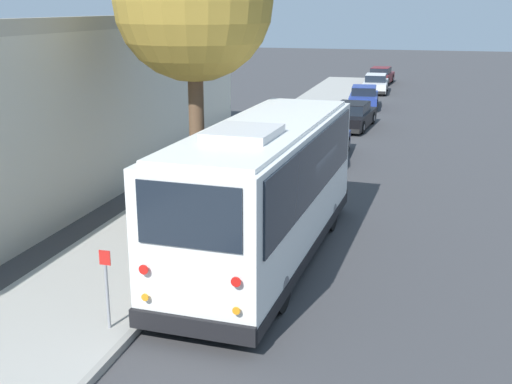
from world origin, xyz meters
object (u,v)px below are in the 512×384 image
object	(u,v)px
sign_post_far	(138,260)
parked_sedan_maroon	(381,76)
parked_sedan_black	(352,116)
parked_sedan_white	(376,84)
parked_sedan_navy	(325,143)
shuttle_bus	(265,185)
parked_sedan_blue	(364,98)
sign_post_near	(107,288)

from	to	relation	value
sign_post_far	parked_sedan_maroon	bearing A→B (deg)	-2.13
parked_sedan_black	parked_sedan_white	bearing A→B (deg)	4.94
parked_sedan_navy	parked_sedan_black	world-z (taller)	parked_sedan_navy
parked_sedan_black	parked_sedan_white	xyz separation A→B (m)	(14.34, 0.09, 0.02)
shuttle_bus	sign_post_far	world-z (taller)	shuttle_bus
parked_sedan_black	parked_sedan_blue	xyz separation A→B (m)	(7.05, 0.16, 0.01)
shuttle_bus	sign_post_far	bearing A→B (deg)	150.37
parked_sedan_black	sign_post_far	distance (m)	21.41
parked_sedan_black	parked_sedan_maroon	size ratio (longest dim) A/B	1.11
parked_sedan_white	shuttle_bus	bearing A→B (deg)	178.54
shuttle_bus	sign_post_near	distance (m)	4.85
parked_sedan_navy	parked_sedan_black	xyz separation A→B (m)	(6.98, -0.25, -0.00)
sign_post_near	parked_sedan_white	bearing A→B (deg)	-2.55
parked_sedan_maroon	sign_post_near	world-z (taller)	sign_post_near
parked_sedan_maroon	parked_sedan_white	bearing A→B (deg)	-174.66
shuttle_bus	sign_post_near	world-z (taller)	shuttle_bus
shuttle_bus	parked_sedan_maroon	size ratio (longest dim) A/B	2.14
parked_sedan_navy	parked_sedan_blue	xyz separation A→B (m)	(14.02, -0.09, 0.01)
sign_post_near	parked_sedan_maroon	bearing A→B (deg)	-2.06
shuttle_bus	parked_sedan_white	bearing A→B (deg)	2.87
parked_sedan_black	sign_post_near	xyz separation A→B (m)	(-22.68, 1.74, 0.35)
parked_sedan_navy	parked_sedan_white	distance (m)	21.31
parked_sedan_navy	parked_sedan_blue	bearing A→B (deg)	-1.95
parked_sedan_white	sign_post_near	world-z (taller)	sign_post_near
parked_sedan_black	sign_post_near	bearing A→B (deg)	-179.79
parked_sedan_blue	parked_sedan_black	bearing A→B (deg)	177.20
parked_sedan_black	parked_sedan_white	world-z (taller)	parked_sedan_white
shuttle_bus	sign_post_near	size ratio (longest dim) A/B	5.95
parked_sedan_blue	parked_sedan_white	distance (m)	7.29
sign_post_near	sign_post_far	size ratio (longest dim) A/B	0.95
parked_sedan_black	parked_sedan_maroon	bearing A→B (deg)	5.14
parked_sedan_maroon	parked_sedan_blue	bearing A→B (deg)	-175.57
parked_sedan_navy	parked_sedan_black	bearing A→B (deg)	-3.63
parked_sedan_navy	sign_post_near	size ratio (longest dim) A/B	2.91
parked_sedan_navy	parked_sedan_blue	size ratio (longest dim) A/B	1.04
parked_sedan_blue	sign_post_far	size ratio (longest dim) A/B	2.66
parked_sedan_blue	parked_sedan_white	size ratio (longest dim) A/B	0.99
parked_sedan_black	sign_post_near	distance (m)	22.75
shuttle_bus	parked_sedan_black	size ratio (longest dim) A/B	1.93
parked_sedan_maroon	sign_post_near	xyz separation A→B (m)	(-42.75, 1.54, 0.35)
parked_sedan_navy	sign_post_far	bearing A→B (deg)	172.51
shuttle_bus	parked_sedan_navy	distance (m)	11.42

